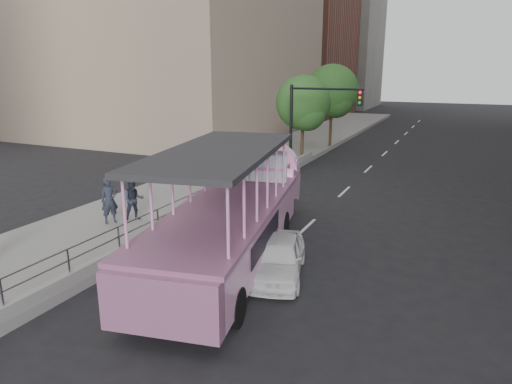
{
  "coord_description": "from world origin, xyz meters",
  "views": [
    {
      "loc": [
        6.34,
        -12.26,
        6.04
      ],
      "look_at": [
        -0.15,
        1.76,
        1.87
      ],
      "focal_mm": 32.0,
      "sensor_mm": 36.0,
      "label": 1
    }
  ],
  "objects": [
    {
      "name": "sidewalk",
      "position": [
        -5.75,
        10.0,
        0.15
      ],
      "size": [
        5.5,
        80.0,
        0.3
      ],
      "primitive_type": "cube",
      "color": "gray",
      "rests_on": "ground"
    },
    {
      "name": "duck_boat",
      "position": [
        -0.33,
        0.58,
        1.42
      ],
      "size": [
        4.87,
        11.83,
        3.83
      ],
      "color": "black",
      "rests_on": "ground"
    },
    {
      "name": "guardrail",
      "position": [
        -3.12,
        2.0,
        1.14
      ],
      "size": [
        0.07,
        22.0,
        0.71
      ],
      "color": "#ADADB1",
      "rests_on": "kerb_wall"
    },
    {
      "name": "traffic_signal",
      "position": [
        -1.7,
        12.5,
        3.5
      ],
      "size": [
        4.2,
        0.32,
        5.2
      ],
      "color": "black",
      "rests_on": "ground"
    },
    {
      "name": "kerb_wall",
      "position": [
        -3.12,
        2.0,
        0.48
      ],
      "size": [
        0.24,
        30.0,
        0.36
      ],
      "primitive_type": "cube",
      "color": "#A8A8A2",
      "rests_on": "sidewalk"
    },
    {
      "name": "ground",
      "position": [
        0.0,
        0.0,
        0.0
      ],
      "size": [
        160.0,
        160.0,
        0.0
      ],
      "primitive_type": "plane",
      "color": "black"
    },
    {
      "name": "midrise_brick",
      "position": [
        -18.0,
        48.0,
        13.0
      ],
      "size": [
        18.0,
        16.0,
        26.0
      ],
      "primitive_type": "cube",
      "color": "brown",
      "rests_on": "ground"
    },
    {
      "name": "pedestrian_near",
      "position": [
        -5.75,
        0.53,
        1.2
      ],
      "size": [
        0.71,
        0.79,
        1.81
      ],
      "primitive_type": "imported",
      "rotation": [
        0.0,
        0.0,
        1.04
      ],
      "color": "#252936",
      "rests_on": "sidewalk"
    },
    {
      "name": "street_tree_near",
      "position": [
        -3.3,
        15.93,
        3.82
      ],
      "size": [
        3.52,
        3.52,
        5.72
      ],
      "color": "#372619",
      "rests_on": "ground"
    },
    {
      "name": "midrise_stone_b",
      "position": [
        -16.0,
        64.0,
        10.0
      ],
      "size": [
        16.0,
        14.0,
        20.0
      ],
      "primitive_type": "cube",
      "color": "gray",
      "rests_on": "ground"
    },
    {
      "name": "parking_sign",
      "position": [
        -2.84,
        5.86,
        1.8
      ],
      "size": [
        0.18,
        0.64,
        2.89
      ],
      "color": "black",
      "rests_on": "ground"
    },
    {
      "name": "pedestrian_mid",
      "position": [
        -5.14,
        1.2,
        1.12
      ],
      "size": [
        1.0,
        1.01,
        1.64
      ],
      "primitive_type": "imported",
      "rotation": [
        0.0,
        0.0,
        0.82
      ],
      "color": "#252936",
      "rests_on": "sidewalk"
    },
    {
      "name": "street_tree_far",
      "position": [
        -3.1,
        21.93,
        4.31
      ],
      "size": [
        3.97,
        3.97,
        6.45
      ],
      "color": "#372619",
      "rests_on": "ground"
    },
    {
      "name": "car",
      "position": [
        1.65,
        -0.5,
        0.61
      ],
      "size": [
        2.32,
        3.82,
        1.21
      ],
      "primitive_type": "imported",
      "rotation": [
        0.0,
        0.0,
        0.27
      ],
      "color": "white",
      "rests_on": "ground"
    }
  ]
}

